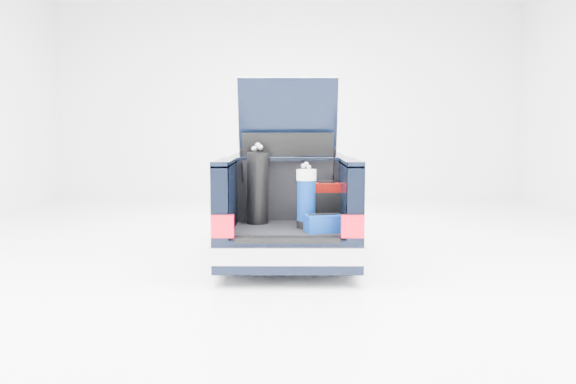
{
  "coord_description": "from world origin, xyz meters",
  "views": [
    {
      "loc": [
        0.03,
        -8.98,
        1.83
      ],
      "look_at": [
        0.0,
        -0.5,
        0.94
      ],
      "focal_mm": 38.0,
      "sensor_mm": 36.0,
      "label": 1
    }
  ],
  "objects_px": {
    "car": "(288,205)",
    "red_suitcase": "(327,203)",
    "black_golf_bag": "(258,188)",
    "blue_golf_bag": "(306,198)",
    "blue_duffel": "(324,223)"
  },
  "relations": [
    {
      "from": "blue_golf_bag",
      "to": "blue_duffel",
      "type": "distance_m",
      "value": 0.44
    },
    {
      "from": "black_golf_bag",
      "to": "blue_golf_bag",
      "type": "distance_m",
      "value": 0.71
    },
    {
      "from": "blue_golf_bag",
      "to": "blue_duffel",
      "type": "height_order",
      "value": "blue_golf_bag"
    },
    {
      "from": "blue_duffel",
      "to": "blue_golf_bag",
      "type": "bearing_deg",
      "value": 110.71
    },
    {
      "from": "red_suitcase",
      "to": "blue_duffel",
      "type": "distance_m",
      "value": 0.67
    },
    {
      "from": "red_suitcase",
      "to": "black_golf_bag",
      "type": "distance_m",
      "value": 0.91
    },
    {
      "from": "car",
      "to": "red_suitcase",
      "type": "height_order",
      "value": "car"
    },
    {
      "from": "car",
      "to": "red_suitcase",
      "type": "relative_size",
      "value": 8.43
    },
    {
      "from": "black_golf_bag",
      "to": "blue_duffel",
      "type": "xyz_separation_m",
      "value": [
        0.81,
        -0.63,
        -0.36
      ]
    },
    {
      "from": "black_golf_bag",
      "to": "blue_golf_bag",
      "type": "height_order",
      "value": "black_golf_bag"
    },
    {
      "from": "car",
      "to": "blue_golf_bag",
      "type": "height_order",
      "value": "car"
    },
    {
      "from": "car",
      "to": "red_suitcase",
      "type": "xyz_separation_m",
      "value": [
        0.5,
        -1.28,
        0.19
      ]
    },
    {
      "from": "car",
      "to": "red_suitcase",
      "type": "bearing_deg",
      "value": -68.72
    },
    {
      "from": "red_suitcase",
      "to": "black_golf_bag",
      "type": "relative_size",
      "value": 0.54
    },
    {
      "from": "car",
      "to": "blue_golf_bag",
      "type": "relative_size",
      "value": 5.68
    }
  ]
}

